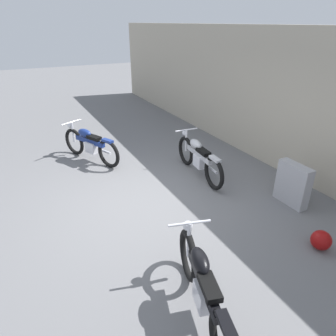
{
  "coord_description": "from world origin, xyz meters",
  "views": [
    {
      "loc": [
        4.38,
        -1.84,
        3.05
      ],
      "look_at": [
        -0.14,
        0.5,
        0.55
      ],
      "focal_mm": 32.0,
      "sensor_mm": 36.0,
      "label": 1
    }
  ],
  "objects_px": {
    "motorcycle_blue": "(90,144)",
    "motorcycle_black": "(203,287)",
    "stone_marker": "(293,184)",
    "helmet": "(321,240)",
    "motorcycle_silver": "(199,158)"
  },
  "relations": [
    {
      "from": "motorcycle_silver",
      "to": "motorcycle_black",
      "type": "relative_size",
      "value": 1.04
    },
    {
      "from": "helmet",
      "to": "motorcycle_black",
      "type": "bearing_deg",
      "value": -86.76
    },
    {
      "from": "motorcycle_silver",
      "to": "helmet",
      "type": "bearing_deg",
      "value": -169.29
    },
    {
      "from": "motorcycle_blue",
      "to": "motorcycle_black",
      "type": "relative_size",
      "value": 0.95
    },
    {
      "from": "helmet",
      "to": "motorcycle_blue",
      "type": "xyz_separation_m",
      "value": [
        -4.7,
        -2.2,
        0.27
      ]
    },
    {
      "from": "motorcycle_blue",
      "to": "motorcycle_black",
      "type": "height_order",
      "value": "motorcycle_blue"
    },
    {
      "from": "motorcycle_silver",
      "to": "motorcycle_black",
      "type": "xyz_separation_m",
      "value": [
        2.97,
        -1.85,
        -0.0
      ]
    },
    {
      "from": "helmet",
      "to": "motorcycle_silver",
      "type": "xyz_separation_m",
      "value": [
        -2.85,
        -0.32,
        0.27
      ]
    },
    {
      "from": "motorcycle_black",
      "to": "stone_marker",
      "type": "bearing_deg",
      "value": -50.29
    },
    {
      "from": "motorcycle_blue",
      "to": "motorcycle_black",
      "type": "distance_m",
      "value": 4.83
    },
    {
      "from": "stone_marker",
      "to": "helmet",
      "type": "distance_m",
      "value": 1.27
    },
    {
      "from": "stone_marker",
      "to": "helmet",
      "type": "xyz_separation_m",
      "value": [
        1.1,
        -0.58,
        -0.24
      ]
    },
    {
      "from": "motorcycle_silver",
      "to": "motorcycle_black",
      "type": "distance_m",
      "value": 3.5
    },
    {
      "from": "motorcycle_blue",
      "to": "motorcycle_silver",
      "type": "height_order",
      "value": "motorcycle_silver"
    },
    {
      "from": "stone_marker",
      "to": "motorcycle_silver",
      "type": "height_order",
      "value": "motorcycle_silver"
    }
  ]
}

